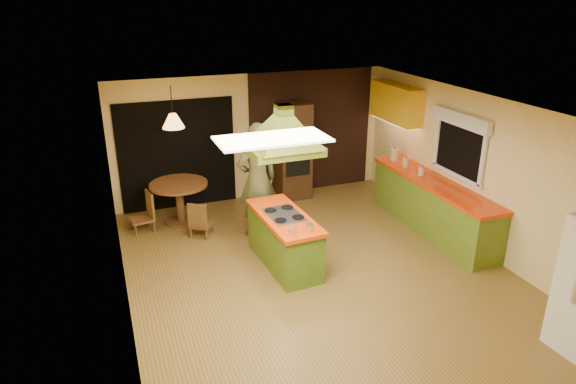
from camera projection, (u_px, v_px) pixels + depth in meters
name	position (u px, v px, depth m)	size (l,w,h in m)	color
ground	(317.00, 270.00, 7.80)	(6.50, 6.50, 0.00)	olive
room_walls	(319.00, 194.00, 7.34)	(5.50, 6.50, 6.50)	#FFF1B6
ceiling_plane	(321.00, 108.00, 6.88)	(6.50, 6.50, 0.00)	silver
brick_panel	(311.00, 132.00, 10.56)	(2.64, 0.03, 2.50)	#381E14
nook_opening	(178.00, 155.00, 9.74)	(2.20, 0.03, 2.10)	black
right_counter	(432.00, 206.00, 8.96)	(0.62, 3.05, 0.92)	olive
upper_cabinets	(396.00, 103.00, 9.84)	(0.34, 1.40, 0.70)	yellow
window_right	(461.00, 134.00, 8.38)	(0.12, 1.35, 1.06)	black
fluor_panel	(272.00, 139.00, 5.48)	(1.20, 0.60, 0.03)	white
kitchen_island	(284.00, 240.00, 7.83)	(0.74, 1.67, 0.84)	#53751D
range_hood	(284.00, 122.00, 7.16)	(1.04, 0.75, 0.79)	olive
man	(257.00, 180.00, 8.62)	(0.72, 0.48, 1.99)	#4D502A
wall_oven	(293.00, 151.00, 10.25)	(0.65, 0.61, 1.94)	#4A2C17
dining_table	(179.00, 195.00, 9.20)	(1.03, 1.03, 0.77)	brown
chair_left	(141.00, 212.00, 8.96)	(0.38, 0.38, 0.70)	brown
chair_near	(201.00, 218.00, 8.80)	(0.35, 0.35, 0.64)	brown
pendant_lamp	(173.00, 121.00, 8.71)	(0.38, 0.38, 0.24)	#FF9E3F
canister_large	(394.00, 155.00, 9.81)	(0.15, 0.15, 0.23)	beige
canister_medium	(406.00, 162.00, 9.46)	(0.12, 0.12, 0.17)	beige
canister_small	(422.00, 171.00, 9.04)	(0.11, 0.11, 0.15)	beige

